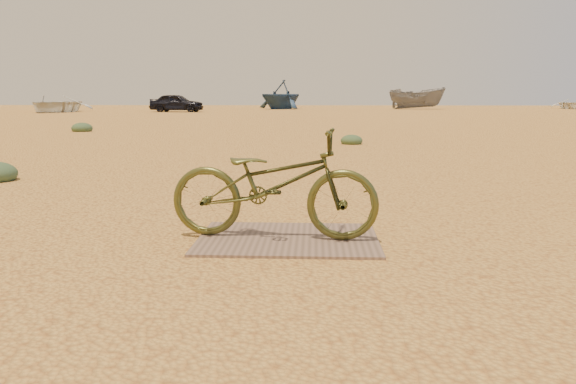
{
  "coord_description": "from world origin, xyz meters",
  "views": [
    {
      "loc": [
        -0.18,
        -3.93,
        1.18
      ],
      "look_at": [
        -0.4,
        0.54,
        0.4
      ],
      "focal_mm": 35.0,
      "sensor_mm": 36.0,
      "label": 1
    }
  ],
  "objects_px": {
    "bicycle": "(274,184)",
    "car": "(177,103)",
    "boat_far_left": "(281,94)",
    "boat_mid_right": "(417,98)",
    "plywood_board": "(288,239)",
    "boat_near_left": "(55,104)",
    "boat_far_right": "(575,104)"
  },
  "relations": [
    {
      "from": "bicycle",
      "to": "boat_mid_right",
      "type": "height_order",
      "value": "boat_mid_right"
    },
    {
      "from": "plywood_board",
      "to": "boat_far_right",
      "type": "bearing_deg",
      "value": 63.58
    },
    {
      "from": "car",
      "to": "boat_far_right",
      "type": "height_order",
      "value": "car"
    },
    {
      "from": "bicycle",
      "to": "boat_far_right",
      "type": "height_order",
      "value": "bicycle"
    },
    {
      "from": "bicycle",
      "to": "boat_far_left",
      "type": "relative_size",
      "value": 0.37
    },
    {
      "from": "bicycle",
      "to": "car",
      "type": "bearing_deg",
      "value": 20.74
    },
    {
      "from": "plywood_board",
      "to": "boat_near_left",
      "type": "height_order",
      "value": "boat_near_left"
    },
    {
      "from": "boat_near_left",
      "to": "car",
      "type": "bearing_deg",
      "value": 6.46
    },
    {
      "from": "boat_far_right",
      "to": "plywood_board",
      "type": "bearing_deg",
      "value": -114.3
    },
    {
      "from": "plywood_board",
      "to": "boat_far_right",
      "type": "distance_m",
      "value": 49.36
    },
    {
      "from": "car",
      "to": "boat_mid_right",
      "type": "bearing_deg",
      "value": -59.49
    },
    {
      "from": "plywood_board",
      "to": "boat_near_left",
      "type": "relative_size",
      "value": 0.27
    },
    {
      "from": "bicycle",
      "to": "boat_far_left",
      "type": "xyz_separation_m",
      "value": [
        -2.51,
        42.56,
        0.74
      ]
    },
    {
      "from": "bicycle",
      "to": "boat_mid_right",
      "type": "xyz_separation_m",
      "value": [
        8.7,
        42.91,
        0.41
      ]
    },
    {
      "from": "boat_near_left",
      "to": "boat_far_right",
      "type": "distance_m",
      "value": 41.0
    },
    {
      "from": "plywood_board",
      "to": "boat_mid_right",
      "type": "bearing_deg",
      "value": 78.69
    },
    {
      "from": "boat_mid_right",
      "to": "boat_far_right",
      "type": "relative_size",
      "value": 1.1
    },
    {
      "from": "boat_mid_right",
      "to": "boat_far_right",
      "type": "height_order",
      "value": "boat_mid_right"
    },
    {
      "from": "plywood_board",
      "to": "car",
      "type": "relative_size",
      "value": 0.4
    },
    {
      "from": "bicycle",
      "to": "boat_far_right",
      "type": "distance_m",
      "value": 49.4
    },
    {
      "from": "plywood_board",
      "to": "boat_far_left",
      "type": "xyz_separation_m",
      "value": [
        -2.62,
        42.57,
        1.19
      ]
    },
    {
      "from": "boat_far_left",
      "to": "boat_mid_right",
      "type": "height_order",
      "value": "boat_far_left"
    },
    {
      "from": "plywood_board",
      "to": "bicycle",
      "type": "relative_size",
      "value": 0.86
    },
    {
      "from": "plywood_board",
      "to": "boat_far_left",
      "type": "relative_size",
      "value": 0.32
    },
    {
      "from": "boat_far_right",
      "to": "boat_mid_right",
      "type": "bearing_deg",
      "value": -172.39
    },
    {
      "from": "car",
      "to": "bicycle",
      "type": "bearing_deg",
      "value": -159.56
    },
    {
      "from": "plywood_board",
      "to": "boat_near_left",
      "type": "xyz_separation_m",
      "value": [
        -17.62,
        33.54,
        0.55
      ]
    },
    {
      "from": "bicycle",
      "to": "car",
      "type": "relative_size",
      "value": 0.46
    },
    {
      "from": "boat_near_left",
      "to": "boat_mid_right",
      "type": "height_order",
      "value": "boat_mid_right"
    },
    {
      "from": "car",
      "to": "boat_near_left",
      "type": "distance_m",
      "value": 8.28
    },
    {
      "from": "bicycle",
      "to": "boat_mid_right",
      "type": "relative_size",
      "value": 0.37
    },
    {
      "from": "plywood_board",
      "to": "boat_near_left",
      "type": "bearing_deg",
      "value": 117.72
    }
  ]
}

